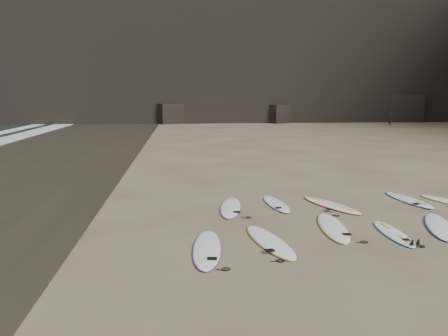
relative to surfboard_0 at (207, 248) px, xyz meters
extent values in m
plane|color=#897559|center=(3.75, 1.00, -0.05)|extent=(240.00, 240.00, 0.00)
cube|color=black|center=(11.75, 46.00, 1.11)|extent=(4.23, 4.46, 2.33)
cube|color=black|center=(28.75, 47.00, 1.75)|extent=(5.95, 5.19, 3.59)
cube|color=black|center=(-2.25, 46.00, 1.20)|extent=(4.49, 4.76, 2.49)
ellipsoid|color=white|center=(0.00, 0.00, 0.00)|extent=(0.90, 2.82, 0.10)
ellipsoid|color=white|center=(1.61, 0.37, 0.00)|extent=(1.19, 2.83, 0.10)
ellipsoid|color=white|center=(3.62, 1.37, 0.00)|extent=(1.04, 2.86, 0.10)
ellipsoid|color=white|center=(5.05, 0.70, -0.01)|extent=(0.64, 2.28, 0.08)
ellipsoid|color=white|center=(6.64, 1.17, 0.00)|extent=(1.67, 2.77, 0.10)
ellipsoid|color=white|center=(1.01, 3.81, 0.00)|extent=(1.05, 2.76, 0.10)
ellipsoid|color=white|center=(2.61, 4.12, -0.01)|extent=(0.79, 2.42, 0.09)
ellipsoid|color=white|center=(4.40, 3.77, 0.00)|extent=(1.62, 2.72, 0.10)
ellipsoid|color=white|center=(7.37, 4.22, 0.00)|extent=(0.94, 2.62, 0.09)
imported|color=black|center=(24.17, 39.75, 0.73)|extent=(0.49, 0.64, 1.55)
camera|label=1|loc=(-0.58, -10.05, 3.69)|focal=35.00mm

